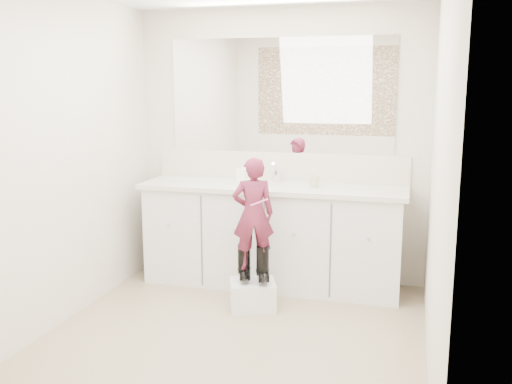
% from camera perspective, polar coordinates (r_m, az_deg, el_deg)
% --- Properties ---
extents(floor, '(3.00, 3.00, 0.00)m').
position_cam_1_polar(floor, '(4.03, -2.73, -14.86)').
color(floor, '#827655').
rests_on(floor, ground).
extents(wall_back, '(2.60, 0.00, 2.60)m').
position_cam_1_polar(wall_back, '(5.11, 2.40, 4.64)').
color(wall_back, beige).
rests_on(wall_back, floor).
extents(wall_front, '(2.60, 0.00, 2.60)m').
position_cam_1_polar(wall_front, '(2.32, -14.59, -2.96)').
color(wall_front, beige).
rests_on(wall_front, floor).
extents(wall_left, '(0.00, 3.00, 3.00)m').
position_cam_1_polar(wall_left, '(4.26, -19.75, 2.83)').
color(wall_left, beige).
rests_on(wall_left, floor).
extents(wall_right, '(0.00, 3.00, 3.00)m').
position_cam_1_polar(wall_right, '(3.49, 17.79, 1.36)').
color(wall_right, beige).
rests_on(wall_right, floor).
extents(vanity_cabinet, '(2.20, 0.55, 0.85)m').
position_cam_1_polar(vanity_cabinet, '(4.99, 1.62, -4.57)').
color(vanity_cabinet, silver).
rests_on(vanity_cabinet, floor).
extents(countertop, '(2.28, 0.58, 0.04)m').
position_cam_1_polar(countertop, '(4.88, 1.60, 0.44)').
color(countertop, beige).
rests_on(countertop, vanity_cabinet).
extents(backsplash, '(2.28, 0.03, 0.25)m').
position_cam_1_polar(backsplash, '(5.12, 2.35, 2.56)').
color(backsplash, beige).
rests_on(backsplash, countertop).
extents(mirror, '(2.00, 0.02, 1.00)m').
position_cam_1_polar(mirror, '(5.07, 2.41, 9.58)').
color(mirror, white).
rests_on(mirror, wall_back).
extents(dot_panel, '(2.00, 0.01, 1.20)m').
position_cam_1_polar(dot_panel, '(2.27, -15.00, 8.20)').
color(dot_panel, '#472819').
rests_on(dot_panel, wall_front).
extents(faucet, '(0.08, 0.08, 0.10)m').
position_cam_1_polar(faucet, '(5.02, 2.06, 1.55)').
color(faucet, silver).
rests_on(faucet, countertop).
extents(cup, '(0.13, 0.13, 0.10)m').
position_cam_1_polar(cup, '(4.80, 5.82, 1.06)').
color(cup, beige).
rests_on(cup, countertop).
extents(soap_bottle, '(0.11, 0.11, 0.20)m').
position_cam_1_polar(soap_bottle, '(4.92, -1.32, 1.96)').
color(soap_bottle, white).
rests_on(soap_bottle, countertop).
extents(step_stool, '(0.43, 0.39, 0.22)m').
position_cam_1_polar(step_stool, '(4.55, -0.34, -10.27)').
color(step_stool, white).
rests_on(step_stool, floor).
extents(boot_left, '(0.17, 0.22, 0.29)m').
position_cam_1_polar(boot_left, '(4.50, -1.20, -7.05)').
color(boot_left, black).
rests_on(boot_left, step_stool).
extents(boot_right, '(0.17, 0.22, 0.29)m').
position_cam_1_polar(boot_right, '(4.46, 0.66, -7.20)').
color(boot_right, black).
rests_on(boot_right, step_stool).
extents(toddler, '(0.37, 0.31, 0.88)m').
position_cam_1_polar(toddler, '(4.38, -0.28, -2.20)').
color(toddler, '#A63358').
rests_on(toddler, step_stool).
extents(toothbrush, '(0.13, 0.06, 0.06)m').
position_cam_1_polar(toothbrush, '(4.26, 0.34, -1.03)').
color(toothbrush, '#F55FBE').
rests_on(toothbrush, toddler).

